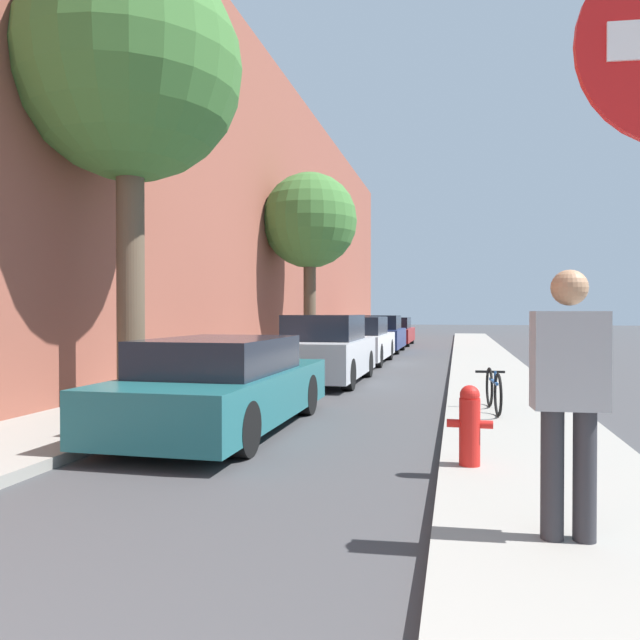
{
  "coord_description": "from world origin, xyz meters",
  "views": [
    {
      "loc": [
        2.07,
        -0.17,
        1.58
      ],
      "look_at": [
        -0.37,
        10.49,
        1.44
      ],
      "focal_mm": 33.81,
      "sensor_mm": 36.0,
      "label": 1
    }
  ],
  "objects": [
    {
      "name": "ground_plane",
      "position": [
        0.0,
        16.0,
        0.0
      ],
      "size": [
        120.0,
        120.0,
        0.0
      ],
      "primitive_type": "plane",
      "color": "#3D3D3F"
    },
    {
      "name": "sidewalk_left",
      "position": [
        -2.9,
        16.0,
        0.06
      ],
      "size": [
        2.0,
        52.0,
        0.12
      ],
      "color": "gray",
      "rests_on": "ground"
    },
    {
      "name": "sidewalk_right",
      "position": [
        2.9,
        16.0,
        0.06
      ],
      "size": [
        2.0,
        52.0,
        0.12
      ],
      "color": "gray",
      "rests_on": "ground"
    },
    {
      "name": "building_facade_left",
      "position": [
        -4.25,
        16.0,
        4.97
      ],
      "size": [
        0.7,
        52.0,
        9.95
      ],
      "color": "brown",
      "rests_on": "ground"
    },
    {
      "name": "parked_car_teal",
      "position": [
        -0.97,
        7.36,
        0.6
      ],
      "size": [
        1.75,
        4.52,
        1.24
      ],
      "color": "black",
      "rests_on": "ground"
    },
    {
      "name": "parked_car_silver",
      "position": [
        -0.81,
        12.99,
        0.71
      ],
      "size": [
        1.69,
        4.13,
        1.52
      ],
      "color": "black",
      "rests_on": "ground"
    },
    {
      "name": "parked_car_white",
      "position": [
        -0.93,
        18.22,
        0.69
      ],
      "size": [
        1.81,
        4.51,
        1.44
      ],
      "color": "black",
      "rests_on": "ground"
    },
    {
      "name": "parked_car_navy",
      "position": [
        -0.98,
        23.51,
        0.69
      ],
      "size": [
        1.84,
        3.92,
        1.45
      ],
      "color": "black",
      "rests_on": "ground"
    },
    {
      "name": "parked_car_red",
      "position": [
        -1.0,
        28.67,
        0.63
      ],
      "size": [
        1.9,
        4.39,
        1.33
      ],
      "color": "black",
      "rests_on": "ground"
    },
    {
      "name": "street_tree_near",
      "position": [
        -2.85,
        8.21,
        5.28
      ],
      "size": [
        3.44,
        3.44,
        6.93
      ],
      "color": "brown",
      "rests_on": "sidewalk_left"
    },
    {
      "name": "street_tree_far",
      "position": [
        -2.63,
        18.87,
        4.51
      ],
      "size": [
        3.09,
        3.09,
        5.99
      ],
      "color": "brown",
      "rests_on": "sidewalk_left"
    },
    {
      "name": "fire_hydrant",
      "position": [
        2.18,
        5.72,
        0.51
      ],
      "size": [
        0.43,
        0.2,
        0.77
      ],
      "color": "red",
      "rests_on": "sidewalk_right"
    },
    {
      "name": "pedestrian",
      "position": [
        2.76,
        3.93,
        1.1
      ],
      "size": [
        0.46,
        0.26,
        1.73
      ],
      "rotation": [
        0.0,
        0.0,
        -3.08
      ],
      "color": "#2D2D33",
      "rests_on": "sidewalk_right"
    },
    {
      "name": "bicycle",
      "position": [
        2.59,
        9.02,
        0.43
      ],
      "size": [
        0.44,
        1.49,
        0.61
      ],
      "rotation": [
        0.0,
        0.0,
        0.08
      ],
      "color": "black",
      "rests_on": "sidewalk_right"
    }
  ]
}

